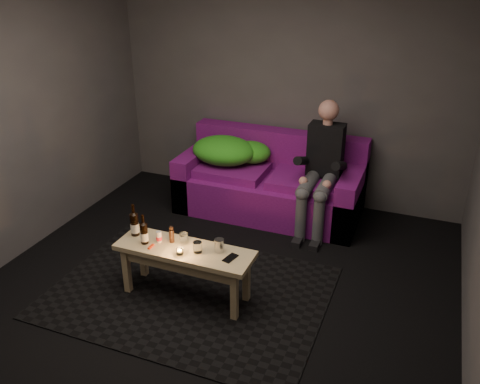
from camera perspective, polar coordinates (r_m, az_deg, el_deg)
The scene contains 17 objects.
floor at distance 4.37m, azimuth -3.82°, elevation -12.21°, with size 4.50×4.50×0.00m, color black.
room at distance 4.03m, azimuth -1.63°, elevation 10.69°, with size 4.50×4.50×4.50m.
rug at distance 4.49m, azimuth -5.69°, elevation -11.09°, with size 2.31×1.68×0.01m, color black.
sofa at distance 5.69m, azimuth 3.49°, elevation 0.84°, with size 1.99×0.90×0.86m.
green_blanket at distance 5.71m, azimuth -1.25°, elevation 4.64°, with size 0.88×0.60×0.30m.
person at distance 5.25m, azimuth 9.12°, elevation 2.95°, with size 0.36×0.83×1.33m.
coffee_table at distance 4.24m, azimuth -6.21°, elevation -7.27°, with size 1.16×0.37×0.47m.
beer_bottle_a at distance 4.40m, azimuth -11.77°, elevation -3.52°, with size 0.07×0.07×0.29m.
beer_bottle_b at distance 4.26m, azimuth -10.72°, elevation -4.53°, with size 0.07×0.07×0.26m.
salt_shaker at distance 4.28m, azimuth -9.09°, elevation -4.98°, with size 0.04×0.04×0.10m, color silver.
pepper_mill at distance 4.26m, azimuth -7.68°, elevation -4.92°, with size 0.04×0.04×0.11m, color black.
tumbler_back at distance 4.25m, azimuth -6.34°, elevation -5.15°, with size 0.07×0.07×0.09m, color white.
tealight at distance 4.11m, azimuth -6.77°, elevation -6.66°, with size 0.06×0.06×0.04m.
tumbler_front at distance 4.11m, azimuth -4.79°, elevation -6.18°, with size 0.07×0.07×0.09m, color white.
steel_cup at distance 4.10m, azimuth -2.35°, elevation -6.01°, with size 0.08×0.08×0.11m, color #B4B6BC.
smartphone at distance 4.04m, azimuth -1.09°, elevation -7.42°, with size 0.07×0.14×0.01m, color black.
red_lighter at distance 4.24m, azimuth -9.97°, elevation -6.06°, with size 0.02×0.07×0.01m, color red.
Camera 1 is at (1.53, -3.12, 2.65)m, focal length 38.00 mm.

